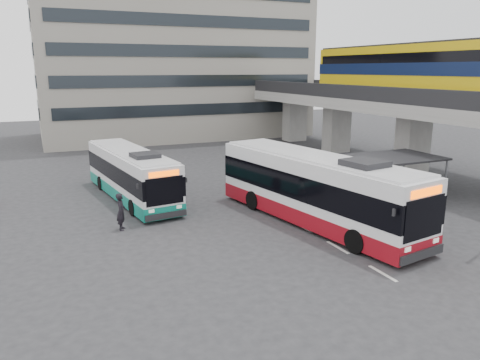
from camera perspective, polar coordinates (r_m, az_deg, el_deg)
name	(u,v)px	position (r m, az deg, el deg)	size (l,w,h in m)	color
ground	(259,234)	(22.87, 2.29, -6.61)	(120.00, 120.00, 0.00)	#28282B
viaduct	(394,89)	(39.90, 18.21, 10.47)	(8.00, 32.00, 9.68)	gray
bike_shelter	(363,179)	(29.34, 14.76, 0.11)	(10.00, 4.00, 2.54)	#595B60
office_block	(171,27)	(57.61, -8.40, 17.92)	(30.00, 15.00, 25.00)	gray
road_markings	(338,247)	(21.66, 11.84, -8.04)	(0.15, 7.60, 0.01)	beige
bus_main	(315,189)	(24.33, 9.09, -1.14)	(4.95, 13.27, 3.84)	white
bus_teal	(131,174)	(29.45, -13.15, 0.67)	(3.77, 11.20, 3.25)	white
pedestrian	(121,212)	(23.93, -14.29, -3.75)	(0.68, 0.45, 1.87)	black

